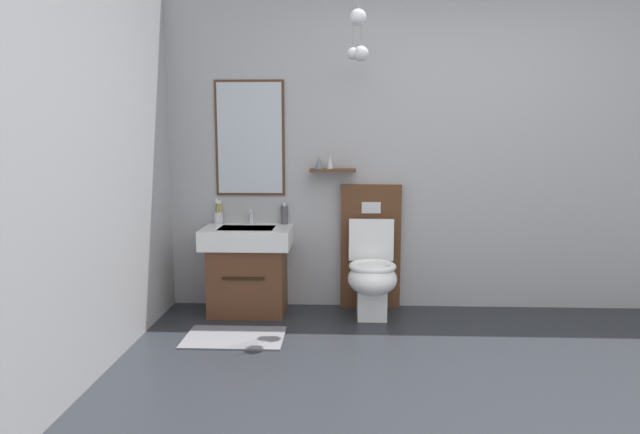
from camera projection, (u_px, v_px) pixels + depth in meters
name	position (u px, v px, depth m)	size (l,w,h in m)	color
wall_back	(442.00, 146.00, 4.35)	(4.63, 0.60, 2.61)	#A8A8AA
wall_left	(25.00, 151.00, 2.50)	(0.12, 4.05, 2.61)	#A8A8AA
bath_mat	(234.00, 337.00, 3.76)	(0.68, 0.44, 0.01)	slate
vanity_sink_left	(248.00, 267.00, 4.29)	(0.68, 0.48, 0.68)	#56331E
tap_on_left_sink	(251.00, 215.00, 4.41)	(0.03, 0.13, 0.11)	silver
toilet	(371.00, 266.00, 4.25)	(0.48, 0.62, 1.00)	#56331E
toothbrush_cup	(218.00, 217.00, 4.41)	(0.07, 0.07, 0.20)	silver
soap_dispenser	(284.00, 215.00, 4.39)	(0.06, 0.06, 0.18)	#4C4C51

